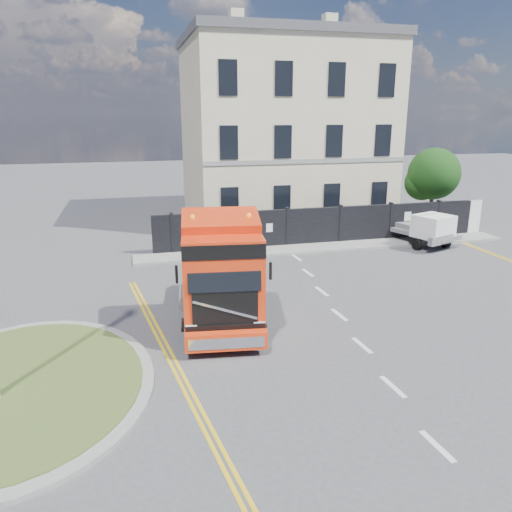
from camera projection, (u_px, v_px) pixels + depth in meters
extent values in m
plane|color=#424244|center=(255.00, 319.00, 17.23)|extent=(120.00, 120.00, 0.00)
cylinder|color=gray|center=(19.00, 388.00, 12.76)|extent=(6.80, 6.80, 0.12)
cylinder|color=#3A5120|center=(19.00, 386.00, 12.74)|extent=(6.20, 6.20, 0.05)
cube|color=black|center=(322.00, 226.00, 26.75)|extent=(18.00, 0.25, 2.00)
cube|color=silver|center=(460.00, 218.00, 28.77)|extent=(2.60, 0.12, 2.00)
cube|color=beige|center=(282.00, 134.00, 32.49)|extent=(12.00, 10.00, 11.00)
cube|color=#4A4A4F|center=(284.00, 39.00, 30.90)|extent=(12.30, 10.30, 0.50)
cube|color=beige|center=(236.00, 24.00, 29.98)|extent=(0.80, 0.80, 1.60)
cube|color=beige|center=(329.00, 28.00, 31.40)|extent=(0.80, 0.80, 1.60)
cylinder|color=#382619|center=(431.00, 206.00, 31.51)|extent=(0.24, 0.24, 2.40)
sphere|color=#0F3311|center=(434.00, 174.00, 30.95)|extent=(3.20, 3.20, 3.20)
sphere|color=#0F3311|center=(422.00, 183.00, 31.37)|extent=(2.20, 2.20, 2.20)
cube|color=gray|center=(328.00, 247.00, 26.18)|extent=(20.00, 1.60, 0.12)
cube|color=black|center=(220.00, 296.00, 17.36)|extent=(3.08, 6.25, 0.43)
cube|color=red|center=(222.00, 274.00, 15.40)|extent=(2.68, 2.76, 2.67)
cube|color=red|center=(220.00, 232.00, 16.05)|extent=(2.47, 1.15, 1.33)
cube|color=black|center=(224.00, 275.00, 14.13)|extent=(2.08, 0.32, 1.00)
cube|color=red|center=(226.00, 341.00, 14.37)|extent=(2.40, 0.63, 0.52)
cylinder|color=black|center=(191.00, 332.00, 14.99)|extent=(0.43, 1.02, 0.99)
cylinder|color=gray|center=(191.00, 332.00, 14.99)|extent=(0.41, 0.58, 0.54)
cylinder|color=black|center=(258.00, 329.00, 15.22)|extent=(0.43, 1.02, 0.99)
cylinder|color=gray|center=(258.00, 329.00, 15.22)|extent=(0.41, 0.58, 0.54)
cylinder|color=black|center=(191.00, 294.00, 18.21)|extent=(0.43, 1.02, 0.99)
cylinder|color=gray|center=(191.00, 294.00, 18.21)|extent=(0.41, 0.58, 0.54)
cylinder|color=black|center=(247.00, 291.00, 18.45)|extent=(0.43, 1.02, 0.99)
cylinder|color=gray|center=(247.00, 291.00, 18.45)|extent=(0.41, 0.58, 0.54)
cylinder|color=black|center=(191.00, 283.00, 19.30)|extent=(0.43, 1.02, 0.99)
cylinder|color=gray|center=(191.00, 283.00, 19.30)|extent=(0.41, 0.58, 0.54)
cylinder|color=black|center=(244.00, 281.00, 19.54)|extent=(0.43, 1.02, 0.99)
cylinder|color=gray|center=(244.00, 281.00, 19.54)|extent=(0.41, 0.58, 0.54)
cube|color=slate|center=(418.00, 231.00, 27.15)|extent=(3.02, 4.60, 0.22)
cube|color=silver|center=(433.00, 226.00, 25.75)|extent=(2.13, 2.08, 1.16)
cylinder|color=black|center=(417.00, 244.00, 25.79)|extent=(0.22, 0.62, 0.62)
cylinder|color=black|center=(446.00, 242.00, 26.19)|extent=(0.22, 0.62, 0.62)
cylinder|color=black|center=(391.00, 232.00, 28.29)|extent=(0.22, 0.62, 0.62)
cylinder|color=black|center=(418.00, 231.00, 28.69)|extent=(0.22, 0.62, 0.62)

